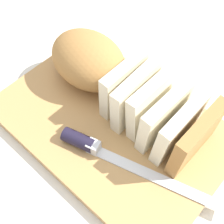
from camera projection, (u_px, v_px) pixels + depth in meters
The scene contains 6 objects.
ground_plane at pixel (112, 127), 0.55m from camera, with size 3.00×3.00×0.00m, color silver.
cutting_board at pixel (112, 124), 0.54m from camera, with size 0.41×0.27×0.02m, color tan.
bread_loaf at pixel (116, 80), 0.53m from camera, with size 0.33×0.13×0.10m.
bread_knife at pixel (98, 149), 0.49m from camera, with size 0.28×0.10×0.03m.
crumb_near_knife at pixel (103, 98), 0.56m from camera, with size 0.00×0.00×0.00m, color #996633.
crumb_near_loaf at pixel (80, 134), 0.51m from camera, with size 0.01×0.01×0.01m, color #996633.
Camera 1 is at (0.20, -0.21, 0.47)m, focal length 47.39 mm.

